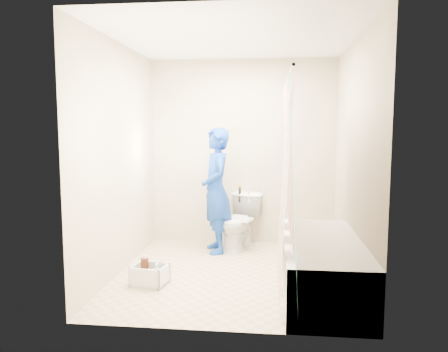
# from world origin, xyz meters

# --- Properties ---
(floor) EXTENTS (2.60, 2.60, 0.00)m
(floor) POSITION_xyz_m (0.00, 0.00, 0.00)
(floor) COLOR tan
(floor) RESTS_ON ground
(ceiling) EXTENTS (2.40, 2.60, 0.02)m
(ceiling) POSITION_xyz_m (0.00, 0.00, 2.40)
(ceiling) COLOR white
(ceiling) RESTS_ON wall_back
(wall_back) EXTENTS (2.40, 0.02, 2.40)m
(wall_back) POSITION_xyz_m (0.00, 1.30, 1.20)
(wall_back) COLOR #BDAE91
(wall_back) RESTS_ON ground
(wall_front) EXTENTS (2.40, 0.02, 2.40)m
(wall_front) POSITION_xyz_m (0.00, -1.30, 1.20)
(wall_front) COLOR #BDAE91
(wall_front) RESTS_ON ground
(wall_left) EXTENTS (0.02, 2.60, 2.40)m
(wall_left) POSITION_xyz_m (-1.20, 0.00, 1.20)
(wall_left) COLOR #BDAE91
(wall_left) RESTS_ON ground
(wall_right) EXTENTS (0.02, 2.60, 2.40)m
(wall_right) POSITION_xyz_m (1.20, 0.00, 1.20)
(wall_right) COLOR #BDAE91
(wall_right) RESTS_ON ground
(bathtub) EXTENTS (0.70, 1.75, 0.50)m
(bathtub) POSITION_xyz_m (0.85, -0.43, 0.27)
(bathtub) COLOR white
(bathtub) RESTS_ON ground
(curtain_rod) EXTENTS (0.02, 1.90, 0.02)m
(curtain_rod) POSITION_xyz_m (0.52, -0.43, 1.95)
(curtain_rod) COLOR silver
(curtain_rod) RESTS_ON wall_back
(shower_curtain) EXTENTS (0.06, 1.75, 1.80)m
(shower_curtain) POSITION_xyz_m (0.52, -0.43, 1.02)
(shower_curtain) COLOR white
(shower_curtain) RESTS_ON curtain_rod
(toilet) EXTENTS (0.60, 0.77, 0.69)m
(toilet) POSITION_xyz_m (-0.02, 0.96, 0.34)
(toilet) COLOR white
(toilet) RESTS_ON ground
(tank_lid) EXTENTS (0.46, 0.32, 0.03)m
(tank_lid) POSITION_xyz_m (-0.06, 0.86, 0.40)
(tank_lid) COLOR white
(tank_lid) RESTS_ON toilet
(tank_internals) EXTENTS (0.16, 0.09, 0.22)m
(tank_internals) POSITION_xyz_m (0.01, 1.15, 0.68)
(tank_internals) COLOR black
(tank_internals) RESTS_ON toilet
(plumber) EXTENTS (0.52, 0.64, 1.52)m
(plumber) POSITION_xyz_m (-0.29, 0.80, 0.76)
(plumber) COLOR #0E178F
(plumber) RESTS_ON ground
(cleaning_caddy) EXTENTS (0.37, 0.32, 0.25)m
(cleaning_caddy) POSITION_xyz_m (-0.78, -0.41, 0.09)
(cleaning_caddy) COLOR silver
(cleaning_caddy) RESTS_ON ground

